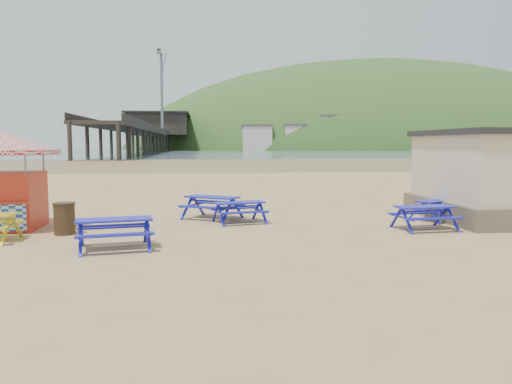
{
  "coord_description": "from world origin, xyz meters",
  "views": [
    {
      "loc": [
        -1.3,
        -15.56,
        2.67
      ],
      "look_at": [
        0.56,
        1.5,
        1.0
      ],
      "focal_mm": 35.0,
      "sensor_mm": 36.0,
      "label": 1
    }
  ],
  "objects": [
    {
      "name": "wet_sand",
      "position": [
        0.0,
        55.0,
        0.0
      ],
      "size": [
        400.0,
        400.0,
        0.0
      ],
      "primitive_type": "plane",
      "color": "brown",
      "rests_on": "ground"
    },
    {
      "name": "picnic_table_blue_f",
      "position": [
        5.55,
        -0.9,
        0.37
      ],
      "size": [
        1.9,
        1.59,
        0.74
      ],
      "rotation": [
        0.0,
        0.0,
        0.1
      ],
      "color": "#1616B1",
      "rests_on": "ground"
    },
    {
      "name": "picnic_table_blue_b",
      "position": [
        -0.95,
        2.14,
        0.4
      ],
      "size": [
        2.44,
        2.32,
        0.8
      ],
      "rotation": [
        0.0,
        0.0,
        -0.56
      ],
      "color": "#1616B1",
      "rests_on": "ground"
    },
    {
      "name": "ground",
      "position": [
        0.0,
        0.0,
        0.0
      ],
      "size": [
        400.0,
        400.0,
        0.0
      ],
      "primitive_type": "plane",
      "color": "tan",
      "rests_on": "ground"
    },
    {
      "name": "picnic_table_blue_c",
      "position": [
        6.89,
        0.94,
        0.36
      ],
      "size": [
        2.14,
        2.0,
        0.71
      ],
      "rotation": [
        0.0,
        0.0,
        0.49
      ],
      "color": "#1616B1",
      "rests_on": "ground"
    },
    {
      "name": "pier",
      "position": [
        -17.99,
        178.23,
        5.46
      ],
      "size": [
        24.0,
        220.0,
        39.29
      ],
      "color": "black",
      "rests_on": "ground"
    },
    {
      "name": "headland_town",
      "position": [
        90.0,
        229.68,
        -9.91
      ],
      "size": [
        264.0,
        144.0,
        108.0
      ],
      "color": "#2D4C1E",
      "rests_on": "ground"
    },
    {
      "name": "picnic_table_blue_a",
      "position": [
        -0.06,
        1.1,
        0.36
      ],
      "size": [
        1.97,
        1.73,
        0.71
      ],
      "rotation": [
        0.0,
        0.0,
        0.24
      ],
      "color": "#1616B1",
      "rests_on": "ground"
    },
    {
      "name": "ice_cream_kiosk",
      "position": [
        -7.38,
        0.67,
        1.9
      ],
      "size": [
        3.43,
        3.43,
        3.03
      ],
      "rotation": [
        0.0,
        0.0,
        0.01
      ],
      "color": "#B62A1B",
      "rests_on": "ground"
    },
    {
      "name": "sea",
      "position": [
        0.0,
        170.0,
        0.01
      ],
      "size": [
        400.0,
        400.0,
        0.0
      ],
      "primitive_type": "plane",
      "color": "#475865",
      "rests_on": "ground"
    },
    {
      "name": "litter_bin",
      "position": [
        -5.34,
        -0.52,
        0.48
      ],
      "size": [
        0.64,
        0.64,
        0.94
      ],
      "color": "#322117",
      "rests_on": "ground"
    },
    {
      "name": "picnic_table_blue_d",
      "position": [
        -3.52,
        -2.78,
        0.39
      ],
      "size": [
        2.11,
        1.83,
        0.78
      ],
      "rotation": [
        0.0,
        0.0,
        0.19
      ],
      "color": "#1616B1",
      "rests_on": "ground"
    }
  ]
}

